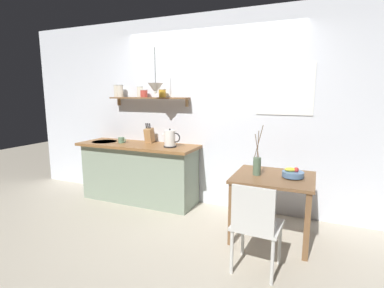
{
  "coord_description": "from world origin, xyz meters",
  "views": [
    {
      "loc": [
        1.42,
        -3.27,
        1.62
      ],
      "look_at": [
        -0.1,
        0.25,
        0.95
      ],
      "focal_mm": 27.17,
      "sensor_mm": 36.0,
      "label": 1
    }
  ],
  "objects_px": {
    "twig_vase": "(257,165)",
    "electric_kettle": "(170,139)",
    "dining_chair_near": "(255,223)",
    "pendant_lamp": "(156,88)",
    "dining_table": "(273,187)",
    "fruit_bowl": "(293,174)",
    "coffee_mug_by_sink": "(122,140)",
    "knife_block": "(149,135)"
  },
  "relations": [
    {
      "from": "fruit_bowl",
      "to": "pendant_lamp",
      "type": "distance_m",
      "value": 2.1
    },
    {
      "from": "dining_table",
      "to": "coffee_mug_by_sink",
      "type": "bearing_deg",
      "value": 170.98
    },
    {
      "from": "dining_table",
      "to": "dining_chair_near",
      "type": "relative_size",
      "value": 1.0
    },
    {
      "from": "twig_vase",
      "to": "electric_kettle",
      "type": "distance_m",
      "value": 1.35
    },
    {
      "from": "electric_kettle",
      "to": "knife_block",
      "type": "bearing_deg",
      "value": 156.88
    },
    {
      "from": "dining_chair_near",
      "to": "dining_table",
      "type": "bearing_deg",
      "value": 86.56
    },
    {
      "from": "dining_table",
      "to": "dining_chair_near",
      "type": "distance_m",
      "value": 0.75
    },
    {
      "from": "electric_kettle",
      "to": "coffee_mug_by_sink",
      "type": "height_order",
      "value": "electric_kettle"
    },
    {
      "from": "fruit_bowl",
      "to": "dining_table",
      "type": "bearing_deg",
      "value": -176.74
    },
    {
      "from": "fruit_bowl",
      "to": "knife_block",
      "type": "height_order",
      "value": "knife_block"
    },
    {
      "from": "twig_vase",
      "to": "pendant_lamp",
      "type": "relative_size",
      "value": 0.92
    },
    {
      "from": "electric_kettle",
      "to": "pendant_lamp",
      "type": "height_order",
      "value": "pendant_lamp"
    },
    {
      "from": "dining_chair_near",
      "to": "twig_vase",
      "type": "xyz_separation_m",
      "value": [
        -0.14,
        0.71,
        0.35
      ]
    },
    {
      "from": "dining_chair_near",
      "to": "pendant_lamp",
      "type": "bearing_deg",
      "value": 146.63
    },
    {
      "from": "dining_chair_near",
      "to": "coffee_mug_by_sink",
      "type": "bearing_deg",
      "value": 153.8
    },
    {
      "from": "fruit_bowl",
      "to": "twig_vase",
      "type": "relative_size",
      "value": 0.41
    },
    {
      "from": "dining_chair_near",
      "to": "pendant_lamp",
      "type": "xyz_separation_m",
      "value": [
        -1.62,
        1.06,
        1.21
      ]
    },
    {
      "from": "dining_table",
      "to": "pendant_lamp",
      "type": "bearing_deg",
      "value": 169.09
    },
    {
      "from": "dining_chair_near",
      "to": "coffee_mug_by_sink",
      "type": "relative_size",
      "value": 6.51
    },
    {
      "from": "fruit_bowl",
      "to": "electric_kettle",
      "type": "relative_size",
      "value": 0.84
    },
    {
      "from": "dining_chair_near",
      "to": "twig_vase",
      "type": "bearing_deg",
      "value": 100.84
    },
    {
      "from": "fruit_bowl",
      "to": "twig_vase",
      "type": "xyz_separation_m",
      "value": [
        -0.38,
        -0.04,
        0.06
      ]
    },
    {
      "from": "dining_chair_near",
      "to": "coffee_mug_by_sink",
      "type": "height_order",
      "value": "coffee_mug_by_sink"
    },
    {
      "from": "dining_table",
      "to": "fruit_bowl",
      "type": "bearing_deg",
      "value": 3.26
    },
    {
      "from": "twig_vase",
      "to": "knife_block",
      "type": "bearing_deg",
      "value": 161.65
    },
    {
      "from": "fruit_bowl",
      "to": "pendant_lamp",
      "type": "bearing_deg",
      "value": 170.56
    },
    {
      "from": "knife_block",
      "to": "dining_chair_near",
      "type": "bearing_deg",
      "value": -34.53
    },
    {
      "from": "fruit_bowl",
      "to": "twig_vase",
      "type": "bearing_deg",
      "value": -173.67
    },
    {
      "from": "dining_table",
      "to": "coffee_mug_by_sink",
      "type": "distance_m",
      "value": 2.35
    },
    {
      "from": "fruit_bowl",
      "to": "coffee_mug_by_sink",
      "type": "xyz_separation_m",
      "value": [
        -2.49,
        0.35,
        0.16
      ]
    },
    {
      "from": "fruit_bowl",
      "to": "twig_vase",
      "type": "height_order",
      "value": "twig_vase"
    },
    {
      "from": "dining_chair_near",
      "to": "twig_vase",
      "type": "height_order",
      "value": "twig_vase"
    },
    {
      "from": "twig_vase",
      "to": "knife_block",
      "type": "relative_size",
      "value": 1.86
    },
    {
      "from": "twig_vase",
      "to": "coffee_mug_by_sink",
      "type": "relative_size",
      "value": 4.28
    },
    {
      "from": "twig_vase",
      "to": "electric_kettle",
      "type": "height_order",
      "value": "twig_vase"
    },
    {
      "from": "knife_block",
      "to": "pendant_lamp",
      "type": "bearing_deg",
      "value": -41.16
    },
    {
      "from": "knife_block",
      "to": "pendant_lamp",
      "type": "xyz_separation_m",
      "value": [
        0.26,
        -0.23,
        0.69
      ]
    },
    {
      "from": "pendant_lamp",
      "to": "twig_vase",
      "type": "bearing_deg",
      "value": -13.34
    },
    {
      "from": "knife_block",
      "to": "dining_table",
      "type": "bearing_deg",
      "value": -15.87
    },
    {
      "from": "knife_block",
      "to": "pendant_lamp",
      "type": "distance_m",
      "value": 0.77
    },
    {
      "from": "fruit_bowl",
      "to": "pendant_lamp",
      "type": "xyz_separation_m",
      "value": [
        -1.86,
        0.31,
        0.92
      ]
    },
    {
      "from": "coffee_mug_by_sink",
      "to": "fruit_bowl",
      "type": "bearing_deg",
      "value": -8.06
    }
  ]
}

